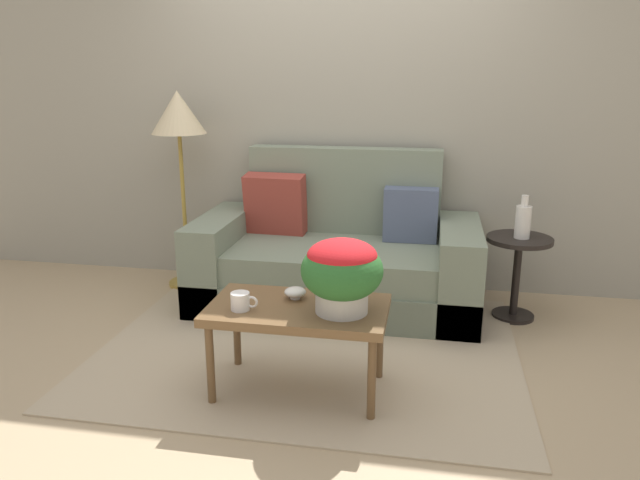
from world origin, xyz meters
TOP-DOWN VIEW (x-y plane):
  - ground_plane at (0.00, 0.00)m, footprint 14.00×14.00m
  - wall_back at (0.00, 1.23)m, footprint 6.40×0.12m
  - area_rug at (0.00, -0.04)m, footprint 2.41×1.92m
  - couch at (0.04, 0.73)m, footprint 1.92×0.94m
  - coffee_table at (0.04, -0.53)m, footprint 0.89×0.51m
  - side_table at (1.24, 0.67)m, footprint 0.42×0.42m
  - floor_lamp at (-1.13, 0.87)m, footprint 0.39×0.39m
  - potted_plant at (0.27, -0.56)m, footprint 0.39×0.39m
  - coffee_mug at (-0.22, -0.63)m, footprint 0.14×0.09m
  - snack_bowl at (0.01, -0.43)m, footprint 0.11×0.11m
  - table_vase at (1.25, 0.65)m, footprint 0.10×0.10m

SIDE VIEW (x-z plane):
  - ground_plane at x=0.00m, z-range 0.00..0.00m
  - area_rug at x=0.00m, z-range 0.00..0.01m
  - couch at x=0.04m, z-range -0.21..0.84m
  - side_table at x=1.24m, z-range 0.11..0.66m
  - coffee_table at x=0.04m, z-range 0.18..0.65m
  - snack_bowl at x=0.01m, z-range 0.47..0.53m
  - coffee_mug at x=-0.22m, z-range 0.47..0.55m
  - table_vase at x=1.25m, z-range 0.53..0.81m
  - potted_plant at x=0.27m, z-range 0.50..0.86m
  - floor_lamp at x=-1.13m, z-range 0.49..1.94m
  - wall_back at x=0.00m, z-range 0.00..2.99m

